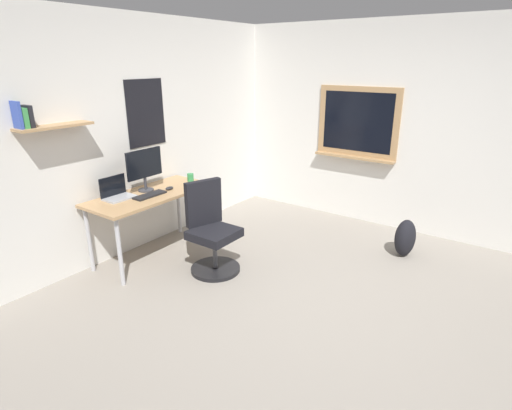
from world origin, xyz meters
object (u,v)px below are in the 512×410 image
desk (151,200)px  monitor_primary (144,167)px  laptop (117,193)px  computer_mouse (169,188)px  office_chair (211,233)px  coffee_mug (190,177)px  backpack (405,238)px  keyboard (150,195)px

desk → monitor_primary: bearing=70.8°
laptop → desk: bearing=-25.2°
laptop → computer_mouse: bearing=-23.3°
computer_mouse → office_chair: bearing=-96.3°
desk → laptop: 0.37m
coffee_mug → backpack: size_ratio=0.22×
backpack → coffee_mug: bearing=114.7°
desk → keyboard: bearing=-132.0°
laptop → backpack: (1.97, -2.46, -0.59)m
coffee_mug → keyboard: bearing=-175.7°
monitor_primary → coffee_mug: (0.56, -0.13, -0.22)m
desk → backpack: 2.88m
monitor_primary → laptop: bearing=172.1°
office_chair → backpack: size_ratio=2.22×
laptop → monitor_primary: (0.35, -0.05, 0.22)m
laptop → computer_mouse: size_ratio=2.98×
office_chair → laptop: size_ratio=3.06×
laptop → monitor_primary: bearing=-7.9°
office_chair → monitor_primary: size_ratio=2.05×
keyboard → backpack: bearing=-52.4°
desk → monitor_primary: size_ratio=3.01×
laptop → computer_mouse: laptop is taller
office_chair → monitor_primary: bearing=96.8°
office_chair → keyboard: size_ratio=2.57×
coffee_mug → backpack: coffee_mug is taller
keyboard → desk: bearing=48.0°
office_chair → coffee_mug: size_ratio=10.33×
desk → backpack: bearing=-54.5°
office_chair → backpack: (1.52, -1.57, -0.19)m
laptop → backpack: 3.21m
desk → office_chair: (0.14, -0.75, -0.26)m
monitor_primary → computer_mouse: (0.18, -0.18, -0.25)m
laptop → office_chair: bearing=-63.3°
keyboard → backpack: size_ratio=0.86×
computer_mouse → backpack: 2.72m
computer_mouse → backpack: (1.44, -2.24, -0.55)m
office_chair → backpack: 2.19m
backpack → desk: bearing=125.5°
keyboard → computer_mouse: 0.28m
laptop → backpack: size_ratio=0.72×
backpack → laptop: bearing=128.6°
monitor_primary → backpack: (1.62, -2.42, -0.80)m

